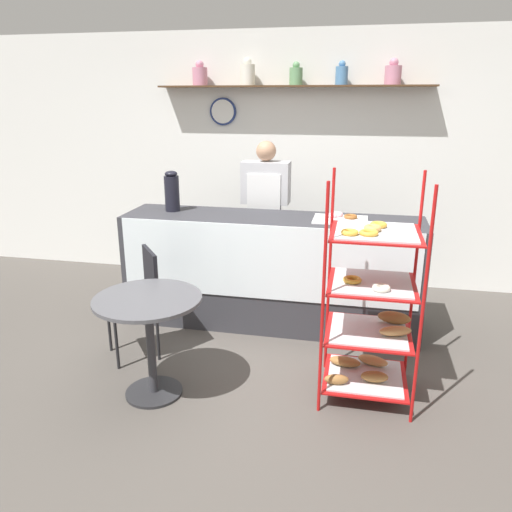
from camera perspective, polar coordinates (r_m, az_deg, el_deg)
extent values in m
plane|color=#4C4742|center=(3.86, -1.13, -13.94)|extent=(14.00, 14.00, 0.00)
cube|color=white|center=(5.60, 4.21, 10.77)|extent=(10.00, 0.06, 2.70)
cube|color=#4C331E|center=(5.41, 4.17, 18.79)|extent=(2.85, 0.24, 0.02)
cylinder|color=#CC7F99|center=(5.64, -6.42, 19.71)|extent=(0.16, 0.16, 0.18)
sphere|color=#CC7F99|center=(5.64, -6.46, 20.91)|extent=(0.09, 0.09, 0.09)
cylinder|color=silver|center=(5.50, -0.96, 19.98)|extent=(0.15, 0.15, 0.21)
sphere|color=silver|center=(5.51, -0.97, 21.33)|extent=(0.08, 0.08, 0.08)
cylinder|color=#669966|center=(5.41, 4.59, 19.77)|extent=(0.13, 0.13, 0.17)
sphere|color=#669966|center=(5.41, 4.62, 20.91)|extent=(0.07, 0.07, 0.07)
cylinder|color=#4C7FB2|center=(5.37, 9.76, 19.65)|extent=(0.12, 0.12, 0.18)
sphere|color=#4C7FB2|center=(5.37, 9.83, 20.82)|extent=(0.07, 0.07, 0.07)
cylinder|color=#CC7F99|center=(5.37, 15.39, 19.30)|extent=(0.16, 0.16, 0.18)
sphere|color=#CC7F99|center=(5.37, 15.50, 20.54)|extent=(0.09, 0.09, 0.09)
cylinder|color=navy|center=(5.67, -3.78, 16.16)|extent=(0.29, 0.03, 0.29)
cylinder|color=white|center=(5.65, -3.84, 16.15)|extent=(0.25, 0.00, 0.25)
cube|color=#333338|center=(4.55, 1.74, -1.76)|extent=(2.66, 0.61, 1.02)
cube|color=silver|center=(4.20, 1.00, -0.79)|extent=(2.55, 0.01, 0.65)
cylinder|color=#B71414|center=(3.19, 7.66, -5.48)|extent=(0.02, 0.02, 1.56)
cylinder|color=#B71414|center=(3.21, 18.49, -6.13)|extent=(0.02, 0.02, 1.56)
cylinder|color=#B71414|center=(3.73, 8.38, -2.02)|extent=(0.02, 0.02, 1.56)
cylinder|color=#B71414|center=(3.75, 17.61, -2.59)|extent=(0.02, 0.02, 1.56)
cube|color=#B71414|center=(3.74, 12.33, -13.37)|extent=(0.58, 0.56, 0.01)
cube|color=silver|center=(3.74, 12.34, -13.21)|extent=(0.51, 0.49, 0.01)
ellipsoid|color=olive|center=(3.65, 13.39, -13.27)|extent=(0.19, 0.10, 0.08)
ellipsoid|color=olive|center=(3.58, 9.18, -13.74)|extent=(0.18, 0.10, 0.07)
ellipsoid|color=tan|center=(3.85, 13.21, -11.54)|extent=(0.24, 0.15, 0.07)
ellipsoid|color=olive|center=(3.80, 10.13, -11.78)|extent=(0.24, 0.13, 0.07)
cube|color=#B71414|center=(3.58, 12.70, -8.48)|extent=(0.58, 0.56, 0.01)
cube|color=silver|center=(3.57, 12.72, -8.31)|extent=(0.51, 0.49, 0.01)
ellipsoid|color=tan|center=(3.52, 15.64, -8.26)|extent=(0.24, 0.14, 0.07)
ellipsoid|color=olive|center=(3.69, 15.52, -6.80)|extent=(0.24, 0.12, 0.09)
cube|color=#B71414|center=(3.44, 13.10, -3.16)|extent=(0.58, 0.56, 0.01)
cube|color=silver|center=(3.43, 13.12, -2.97)|extent=(0.51, 0.49, 0.01)
torus|color=gold|center=(3.39, 10.95, -2.68)|extent=(0.12, 0.12, 0.03)
torus|color=silver|center=(3.28, 14.12, -3.55)|extent=(0.12, 0.12, 0.04)
cube|color=#B71414|center=(3.33, 13.53, 2.56)|extent=(0.58, 0.56, 0.01)
cube|color=silver|center=(3.32, 13.54, 2.76)|extent=(0.51, 0.49, 0.01)
torus|color=gold|center=(3.18, 10.66, 2.69)|extent=(0.11, 0.11, 0.03)
torus|color=tan|center=(3.30, 13.17, 3.12)|extent=(0.11, 0.11, 0.04)
torus|color=gold|center=(3.41, 13.83, 3.49)|extent=(0.11, 0.11, 0.03)
torus|color=gold|center=(3.20, 12.76, 2.61)|extent=(0.12, 0.12, 0.03)
cube|color=#282833|center=(5.13, 1.09, 0.53)|extent=(0.28, 0.19, 1.02)
cube|color=#B2B2B7|center=(4.97, 1.14, 8.40)|extent=(0.47, 0.22, 0.41)
cube|color=silver|center=(4.87, 0.88, 7.33)|extent=(0.33, 0.01, 0.34)
sphere|color=tan|center=(4.93, 1.17, 11.92)|extent=(0.19, 0.19, 0.19)
cylinder|color=#262628|center=(3.78, -11.56, -14.96)|extent=(0.40, 0.40, 0.02)
cylinder|color=#333338|center=(3.60, -11.91, -10.16)|extent=(0.06, 0.06, 0.70)
cylinder|color=#4C4C51|center=(3.45, -12.29, -4.85)|extent=(0.73, 0.73, 0.02)
cylinder|color=black|center=(4.33, -16.45, -7.63)|extent=(0.02, 0.02, 0.46)
cylinder|color=black|center=(4.04, -15.65, -9.46)|extent=(0.02, 0.02, 0.46)
cylinder|color=black|center=(4.38, -12.27, -6.98)|extent=(0.02, 0.02, 0.46)
cylinder|color=black|center=(4.09, -11.17, -8.73)|extent=(0.02, 0.02, 0.46)
cube|color=black|center=(4.11, -14.13, -5.15)|extent=(0.53, 0.53, 0.03)
cube|color=black|center=(4.06, -11.95, -2.02)|extent=(0.24, 0.30, 0.40)
cylinder|color=black|center=(4.68, -9.57, 7.05)|extent=(0.14, 0.14, 0.32)
ellipsoid|color=black|center=(4.65, -9.69, 9.26)|extent=(0.11, 0.11, 0.05)
cube|color=white|center=(4.34, 9.62, 4.11)|extent=(0.46, 0.35, 0.01)
torus|color=#EAB2C1|center=(4.44, 9.19, 4.74)|extent=(0.11, 0.11, 0.03)
torus|color=#EAB2C1|center=(4.40, 8.63, 4.63)|extent=(0.11, 0.11, 0.03)
torus|color=brown|center=(4.38, 10.76, 4.45)|extent=(0.12, 0.12, 0.03)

